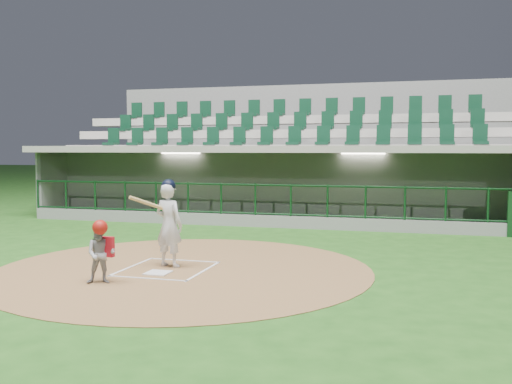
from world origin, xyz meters
TOP-DOWN VIEW (x-y plane):
  - ground at (0.00, 0.00)m, footprint 120.00×120.00m
  - dirt_circle at (0.30, -0.20)m, footprint 7.20×7.20m
  - home_plate at (0.00, -0.70)m, footprint 0.43×0.43m
  - batter_box_chalk at (0.00, -0.30)m, footprint 1.55×1.80m
  - dugout_structure at (0.08, 7.84)m, footprint 16.40×3.70m
  - seating_deck at (0.00, 10.91)m, footprint 17.00×6.72m
  - batter at (-0.05, -0.08)m, footprint 0.87×0.90m
  - catcher at (-0.60, -1.67)m, footprint 0.60×0.55m

SIDE VIEW (x-z plane):
  - ground at x=0.00m, z-range 0.00..0.00m
  - dirt_circle at x=0.30m, z-range 0.00..0.01m
  - batter_box_chalk at x=0.00m, z-range 0.01..0.02m
  - home_plate at x=0.00m, z-range 0.01..0.03m
  - catcher at x=-0.60m, z-range 0.01..1.11m
  - batter at x=-0.05m, z-range 0.02..1.73m
  - dugout_structure at x=0.08m, z-range -0.54..2.46m
  - seating_deck at x=0.00m, z-range -1.15..4.00m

